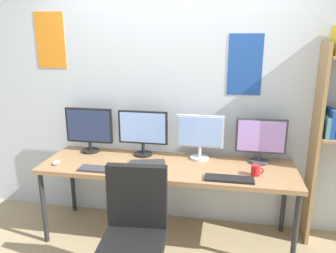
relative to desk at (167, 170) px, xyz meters
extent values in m
cube|color=silver|center=(0.00, 0.42, 0.61)|extent=(4.71, 0.10, 2.60)
cube|color=#1E4799|center=(0.66, 0.37, 0.93)|extent=(0.31, 0.01, 0.55)
cube|color=orange|center=(-1.25, 0.37, 1.14)|extent=(0.31, 0.01, 0.55)
cube|color=#936D47|center=(0.00, 0.00, 0.03)|extent=(2.31, 0.68, 0.04)
cylinder|color=#262628|center=(-1.10, -0.29, -0.34)|extent=(0.04, 0.04, 0.70)
cylinder|color=#262628|center=(1.10, -0.29, -0.34)|extent=(0.04, 0.04, 0.70)
cylinder|color=#262628|center=(-1.10, 0.29, -0.34)|extent=(0.04, 0.04, 0.70)
cylinder|color=#262628|center=(1.10, 0.29, -0.34)|extent=(0.04, 0.04, 0.70)
cube|color=#9E7A4C|center=(1.30, 0.23, 0.23)|extent=(0.03, 0.28, 1.84)
cube|color=teal|center=(1.37, 0.22, 0.42)|extent=(0.03, 0.22, 0.19)
cube|color=#1E4799|center=(1.41, 0.23, 0.46)|extent=(0.04, 0.22, 0.25)
cube|color=tan|center=(1.46, 0.23, 0.44)|extent=(0.04, 0.22, 0.22)
cube|color=gold|center=(1.37, 0.24, 1.15)|extent=(0.04, 0.22, 0.24)
cube|color=black|center=(-0.09, -0.85, -0.22)|extent=(0.47, 0.47, 0.08)
cube|color=black|center=(-0.10, -0.66, 0.06)|extent=(0.44, 0.10, 0.48)
cylinder|color=black|center=(-0.83, 0.21, 0.06)|extent=(0.18, 0.18, 0.02)
cylinder|color=black|center=(-0.83, 0.21, 0.11)|extent=(0.03, 0.03, 0.08)
cube|color=black|center=(-0.83, 0.21, 0.33)|extent=(0.48, 0.03, 0.35)
cube|color=navy|center=(-0.83, 0.20, 0.33)|extent=(0.44, 0.01, 0.32)
cylinder|color=black|center=(-0.28, 0.21, 0.06)|extent=(0.18, 0.18, 0.02)
cylinder|color=black|center=(-0.28, 0.21, 0.12)|extent=(0.03, 0.03, 0.10)
cube|color=black|center=(-0.28, 0.21, 0.33)|extent=(0.49, 0.03, 0.33)
cube|color=#8CB2F2|center=(-0.28, 0.20, 0.33)|extent=(0.45, 0.01, 0.29)
cylinder|color=silver|center=(0.28, 0.21, 0.06)|extent=(0.18, 0.18, 0.02)
cylinder|color=silver|center=(0.28, 0.21, 0.12)|extent=(0.03, 0.03, 0.10)
cube|color=silver|center=(0.28, 0.21, 0.32)|extent=(0.44, 0.03, 0.31)
cube|color=#8CB2F2|center=(0.28, 0.20, 0.32)|extent=(0.41, 0.01, 0.28)
cylinder|color=#38383D|center=(0.83, 0.21, 0.06)|extent=(0.18, 0.18, 0.02)
cylinder|color=#38383D|center=(0.83, 0.21, 0.11)|extent=(0.03, 0.03, 0.08)
cube|color=#38383D|center=(0.83, 0.21, 0.31)|extent=(0.45, 0.03, 0.32)
cube|color=#B28CE5|center=(0.83, 0.20, 0.31)|extent=(0.42, 0.01, 0.29)
cube|color=#38383D|center=(-0.56, -0.23, 0.06)|extent=(0.36, 0.13, 0.02)
cube|color=black|center=(0.56, -0.23, 0.06)|extent=(0.40, 0.13, 0.02)
ellipsoid|color=silver|center=(-1.00, -0.17, 0.07)|extent=(0.06, 0.10, 0.03)
cube|color=#2D2D2D|center=(-0.17, -0.06, 0.06)|extent=(0.37, 0.29, 0.02)
cylinder|color=red|center=(0.78, -0.09, 0.09)|extent=(0.08, 0.08, 0.09)
torus|color=red|center=(0.82, -0.09, 0.09)|extent=(0.06, 0.01, 0.06)
camera|label=1|loc=(0.51, -2.75, 1.18)|focal=35.09mm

